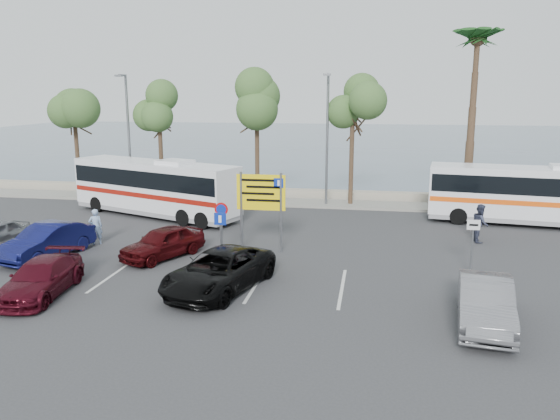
% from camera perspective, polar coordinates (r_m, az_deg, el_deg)
% --- Properties ---
extents(ground, '(120.00, 120.00, 0.00)m').
position_cam_1_polar(ground, '(22.08, -6.22, -6.47)').
color(ground, '#333336').
rests_on(ground, ground).
extents(kerb_strip, '(44.00, 2.40, 0.15)m').
position_cam_1_polar(kerb_strip, '(35.28, 0.02, 0.82)').
color(kerb_strip, gray).
rests_on(kerb_strip, ground).
extents(seawall, '(48.00, 0.80, 0.60)m').
position_cam_1_polar(seawall, '(37.18, 0.55, 1.76)').
color(seawall, '#A69B84').
rests_on(seawall, ground).
extents(sea, '(140.00, 140.00, 0.00)m').
position_cam_1_polar(sea, '(80.60, 5.65, 7.15)').
color(sea, '#3F5865').
rests_on(sea, ground).
extents(tree_far_left, '(3.20, 3.20, 7.60)m').
position_cam_1_polar(tree_far_left, '(39.47, -20.79, 10.40)').
color(tree_far_left, '#382619').
rests_on(tree_far_left, kerb_strip).
extents(tree_left, '(3.20, 3.20, 7.20)m').
position_cam_1_polar(tree_left, '(36.82, -12.54, 10.31)').
color(tree_left, '#382619').
rests_on(tree_left, kerb_strip).
extents(tree_mid, '(3.20, 3.20, 8.00)m').
position_cam_1_polar(tree_mid, '(34.87, -2.45, 11.56)').
color(tree_mid, '#382619').
rests_on(tree_mid, kerb_strip).
extents(tree_right, '(3.20, 3.20, 7.40)m').
position_cam_1_polar(tree_right, '(34.12, 7.62, 10.63)').
color(tree_right, '#382619').
rests_on(tree_right, kerb_strip).
extents(palm_tree, '(4.80, 4.80, 11.20)m').
position_cam_1_polar(palm_tree, '(34.65, 19.93, 16.19)').
color(palm_tree, '#382619').
rests_on(palm_tree, kerb_strip).
extents(street_lamp_left, '(0.45, 1.15, 8.01)m').
position_cam_1_polar(street_lamp_left, '(37.25, -15.60, 8.01)').
color(street_lamp_left, slate).
rests_on(street_lamp_left, kerb_strip).
extents(street_lamp_right, '(0.45, 1.15, 8.01)m').
position_cam_1_polar(street_lamp_right, '(33.81, 4.95, 8.02)').
color(street_lamp_right, slate).
rests_on(street_lamp_right, kerb_strip).
extents(direction_sign, '(2.20, 0.12, 3.60)m').
position_cam_1_polar(direction_sign, '(24.23, -1.99, 1.22)').
color(direction_sign, slate).
rests_on(direction_sign, ground).
extents(sign_no_stop, '(0.60, 0.08, 2.35)m').
position_cam_1_polar(sign_no_stop, '(24.02, -6.12, -1.02)').
color(sign_no_stop, slate).
rests_on(sign_no_stop, ground).
extents(sign_parking, '(0.50, 0.07, 2.25)m').
position_cam_1_polar(sign_parking, '(22.45, -6.24, -2.25)').
color(sign_parking, slate).
rests_on(sign_parking, ground).
extents(sign_taxi, '(0.50, 0.07, 2.20)m').
position_cam_1_polar(sign_taxi, '(22.63, 19.47, -2.89)').
color(sign_taxi, slate).
rests_on(sign_taxi, ground).
extents(lane_markings, '(12.02, 4.20, 0.01)m').
position_cam_1_polar(lane_markings, '(21.52, -9.90, -7.08)').
color(lane_markings, silver).
rests_on(lane_markings, ground).
extents(coach_bus_left, '(10.89, 6.11, 3.37)m').
position_cam_1_polar(coach_bus_left, '(32.23, -12.95, 2.10)').
color(coach_bus_left, white).
rests_on(coach_bus_left, ground).
extents(coach_bus_right, '(10.91, 3.68, 3.34)m').
position_cam_1_polar(coach_bus_right, '(32.20, 24.92, 1.24)').
color(coach_bus_right, white).
rests_on(coach_bus_right, ground).
extents(car_blue, '(2.48, 4.69, 1.47)m').
position_cam_1_polar(car_blue, '(25.71, -23.17, -3.01)').
color(car_blue, '#10144D').
rests_on(car_blue, ground).
extents(car_maroon, '(2.18, 4.46, 1.25)m').
position_cam_1_polar(car_maroon, '(21.15, -23.70, -6.54)').
color(car_maroon, '#490C18').
rests_on(car_maroon, ground).
extents(car_red, '(3.21, 4.28, 1.36)m').
position_cam_1_polar(car_red, '(24.19, -12.13, -3.33)').
color(car_red, '#40090B').
rests_on(car_red, ground).
extents(suv_black, '(3.68, 5.63, 1.44)m').
position_cam_1_polar(suv_black, '(19.99, -6.39, -6.32)').
color(suv_black, black).
rests_on(suv_black, ground).
extents(car_silver_b, '(2.10, 4.62, 1.47)m').
position_cam_1_polar(car_silver_b, '(18.09, 20.67, -9.04)').
color(car_silver_b, gray).
rests_on(car_silver_b, ground).
extents(pedestrian_near, '(0.74, 0.68, 1.71)m').
position_cam_1_polar(pedestrian_near, '(27.09, -18.70, -1.66)').
color(pedestrian_near, '#91ADD4').
rests_on(pedestrian_near, ground).
extents(pedestrian_far, '(0.71, 0.91, 1.84)m').
position_cam_1_polar(pedestrian_far, '(27.75, 20.18, -1.30)').
color(pedestrian_far, '#35394F').
rests_on(pedestrian_far, ground).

